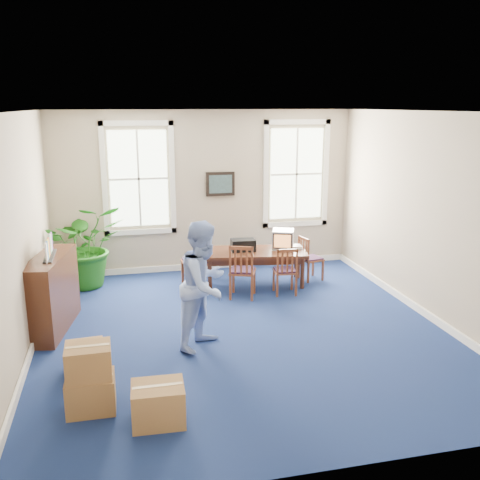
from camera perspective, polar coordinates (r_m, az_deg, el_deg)
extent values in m
plane|color=navy|center=(8.12, 0.27, -9.65)|extent=(6.50, 6.50, 0.00)
plane|color=white|center=(7.42, 0.30, 13.55)|extent=(6.50, 6.50, 0.00)
plane|color=tan|center=(10.75, -3.73, 5.18)|extent=(6.50, 0.00, 6.50)
plane|color=tan|center=(4.65, 9.64, -7.31)|extent=(6.50, 0.00, 6.50)
plane|color=tan|center=(7.53, -22.52, 0.17)|extent=(0.00, 6.50, 6.50)
plane|color=tan|center=(8.79, 19.70, 2.32)|extent=(0.00, 6.50, 6.50)
cube|color=white|center=(11.07, -3.57, -2.74)|extent=(6.00, 0.04, 0.12)
cube|color=white|center=(8.01, -21.25, -10.56)|extent=(0.04, 6.50, 0.12)
cube|color=white|center=(9.20, 18.74, -7.11)|extent=(0.04, 6.50, 0.12)
cube|color=white|center=(10.19, 6.04, -0.71)|extent=(0.20, 0.24, 0.06)
cube|color=black|center=(9.93, 0.33, -0.54)|extent=(0.45, 0.31, 0.22)
imported|color=#87A4E6|center=(7.36, -3.80, -4.79)|extent=(1.09, 1.10, 1.79)
cube|color=#442314|center=(8.45, -19.45, -5.27)|extent=(0.69, 1.54, 1.17)
imported|color=#195A12|center=(10.22, -16.10, -0.55)|extent=(1.57, 1.42, 1.56)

